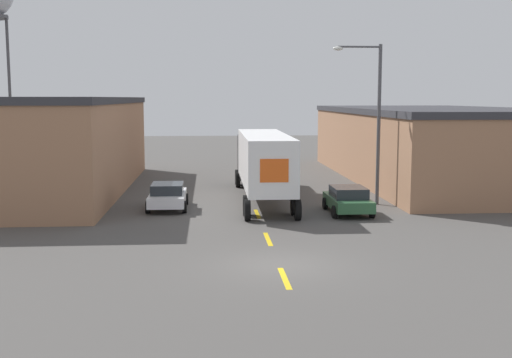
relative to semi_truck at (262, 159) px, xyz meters
name	(u,v)px	position (x,y,z in m)	size (l,w,h in m)	color
ground_plane	(279,265)	(-0.66, -15.06, -2.39)	(160.00, 160.00, 0.00)	#4C4947
road_centerline	(268,239)	(-0.66, -10.80, -2.39)	(0.20, 14.61, 0.01)	gold
warehouse_left	(35,144)	(-14.31, 4.75, 0.63)	(11.75, 24.56, 6.03)	#9E7051
warehouse_right	(435,144)	(13.48, 8.62, 0.25)	(12.75, 28.44, 5.27)	#9E7051
semi_truck	(262,159)	(0.00, 0.00, 0.00)	(2.86, 15.18, 3.96)	black
parked_car_right_mid	(348,199)	(4.06, -5.01, -1.65)	(2.12, 4.22, 1.41)	#2D5B38
parked_car_left_far	(168,196)	(-5.38, -2.96, -1.65)	(2.12, 4.22, 1.41)	silver
street_lamp	(374,113)	(6.02, -2.29, 2.74)	(2.74, 0.32, 8.90)	#4C4C51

